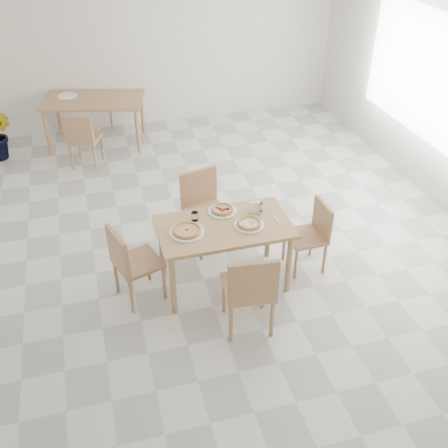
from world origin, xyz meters
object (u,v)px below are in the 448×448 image
object	(u,v)px
plate_pepperoni	(222,211)
chair_south	(250,288)
chair_east	(312,231)
tumbler_a	(259,207)
chair_west	(130,260)
pizza_mushroom	(249,223)
pizza_margherita	(187,230)
plate_empty	(67,96)
napkin_holder	(255,207)
second_table	(94,104)
tumbler_b	(195,216)
chair_back_s	(82,137)
plate_mushroom	(249,225)
plate_margherita	(187,232)
chair_north	(204,204)
chair_back_n	(106,94)
pizza_pepperoni	(222,209)
main_table	(224,233)

from	to	relation	value
plate_pepperoni	chair_south	bearing A→B (deg)	-90.65
chair_east	tumbler_a	bearing A→B (deg)	-103.08
chair_west	pizza_mushroom	distance (m)	1.24
pizza_margherita	plate_empty	size ratio (longest dim) A/B	1.07
napkin_holder	second_table	size ratio (longest dim) A/B	0.08
chair_east	tumbler_b	bearing A→B (deg)	-97.42
pizza_margherita	second_table	world-z (taller)	pizza_margherita
tumbler_a	chair_back_s	bearing A→B (deg)	119.97
plate_mushroom	second_table	xyz separation A→B (m)	(-1.26, 3.95, -0.09)
chair_east	plate_margherita	world-z (taller)	chair_east
chair_north	plate_mushroom	bearing A→B (deg)	-86.97
chair_north	chair_back_n	bearing A→B (deg)	87.01
pizza_pepperoni	second_table	size ratio (longest dim) A/B	0.16
plate_pepperoni	pizza_margherita	xyz separation A→B (m)	(-0.44, -0.27, 0.02)
pizza_pepperoni	second_table	distance (m)	3.78
chair_north	plate_empty	size ratio (longest dim) A/B	3.06
chair_north	pizza_mushroom	bearing A→B (deg)	-86.97
pizza_margherita	second_table	bearing A→B (deg)	99.20
tumbler_b	second_table	size ratio (longest dim) A/B	0.05
napkin_holder	plate_margherita	bearing A→B (deg)	-169.48
plate_margherita	plate_empty	size ratio (longest dim) A/B	1.16
chair_south	tumbler_b	distance (m)	1.00
main_table	plate_margherita	world-z (taller)	plate_margherita
plate_margherita	pizza_mushroom	distance (m)	0.63
plate_pepperoni	chair_back_n	xyz separation A→B (m)	(-0.83, 4.40, -0.24)
chair_back_s	plate_empty	size ratio (longest dim) A/B	2.80
pizza_mushroom	second_table	bearing A→B (deg)	107.69
main_table	pizza_mushroom	xyz separation A→B (m)	(0.24, -0.08, 0.13)
plate_margherita	plate_pepperoni	xyz separation A→B (m)	(0.44, 0.27, 0.00)
second_table	chair_back_s	xyz separation A→B (m)	(-0.25, -0.79, -0.18)
chair_west	tumbler_a	bearing A→B (deg)	-101.98
tumbler_b	chair_back_n	world-z (taller)	chair_back_n
tumbler_a	napkin_holder	xyz separation A→B (m)	(-0.05, -0.01, 0.01)
chair_back_n	plate_empty	xyz separation A→B (m)	(-0.62, -0.57, 0.24)
plate_margherita	tumbler_a	size ratio (longest dim) A/B	3.55
chair_south	plate_pepperoni	world-z (taller)	chair_south
chair_west	napkin_holder	size ratio (longest dim) A/B	6.73
plate_margherita	pizza_mushroom	size ratio (longest dim) A/B	1.32
main_table	second_table	size ratio (longest dim) A/B	0.80
pizza_margherita	napkin_holder	world-z (taller)	napkin_holder
chair_east	chair_back_n	bearing A→B (deg)	-159.73
plate_mushroom	chair_back_s	bearing A→B (deg)	115.46
pizza_pepperoni	chair_back_s	size ratio (longest dim) A/B	0.33
chair_north	tumbler_b	xyz separation A→B (m)	(-0.24, -0.60, 0.26)
plate_margherita	plate_empty	distance (m)	4.22
second_table	chair_back_n	distance (m)	0.83
chair_west	plate_pepperoni	xyz separation A→B (m)	(1.02, 0.23, 0.26)
chair_north	plate_pepperoni	distance (m)	0.59
plate_empty	pizza_pepperoni	bearing A→B (deg)	-69.27
plate_margherita	plate_empty	bearing A→B (deg)	103.87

